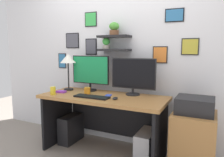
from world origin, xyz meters
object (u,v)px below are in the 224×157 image
computer_mouse (115,98)px  pen_cup (53,91)px  monitor_left (90,72)px  computer_tower_left (71,128)px  cell_phone (108,96)px  printer (195,105)px  desk (105,111)px  desk_lamp (68,60)px  coffee_mug (87,91)px  keyboard (92,97)px  computer_tower_right (146,147)px  monitor_right (133,75)px  drawer_cabinet (193,142)px  scissors_tray (61,92)px

computer_mouse → pen_cup: 0.85m
monitor_left → computer_tower_left: size_ratio=1.42×
cell_phone → printer: (1.01, 0.04, -0.01)m
desk → monitor_left: (-0.32, 0.16, 0.48)m
desk_lamp → coffee_mug: desk_lamp is taller
desk → computer_mouse: 0.37m
keyboard → coffee_mug: coffee_mug is taller
desk_lamp → keyboard: bearing=-26.5°
keyboard → computer_tower_right: bearing=12.6°
monitor_right → pen_cup: bearing=-155.0°
desk → printer: size_ratio=4.17×
desk → coffee_mug: (-0.23, -0.06, 0.26)m
coffee_mug → computer_tower_right: size_ratio=0.22×
coffee_mug → keyboard: bearing=-43.1°
desk_lamp → printer: bearing=-2.5°
monitor_left → monitor_right: monitor_left is taller
keyboard → drawer_cabinet: keyboard is taller
keyboard → pen_cup: pen_cup is taller
cell_phone → scissors_tray: scissors_tray is taller
keyboard → computer_tower_left: size_ratio=1.10×
computer_tower_right → scissors_tray: bearing=-177.0°
computer_tower_left → cell_phone: bearing=-7.5°
monitor_left → keyboard: 0.51m
desk → pen_cup: bearing=-156.1°
cell_phone → desk: bearing=132.9°
monitor_right → monitor_left: bearing=-180.0°
cell_phone → pen_cup: bearing=-173.0°
desk → scissors_tray: bearing=-168.4°
cell_phone → desk_lamp: bearing=159.2°
monitor_left → drawer_cabinet: bearing=-7.0°
desk → keyboard: bearing=-109.5°
desk_lamp → drawer_cabinet: 1.90m
computer_mouse → scissors_tray: size_ratio=0.75×
desk_lamp → drawer_cabinet: desk_lamp is taller
coffee_mug → computer_tower_right: 1.00m
computer_mouse → drawer_cabinet: bearing=11.2°
desk_lamp → printer: desk_lamp is taller
scissors_tray → printer: (1.68, 0.11, -0.02)m
cell_phone → pen_cup: (-0.68, -0.23, 0.05)m
desk_lamp → cell_phone: size_ratio=3.67×
monitor_left → pen_cup: bearing=-124.4°
drawer_cabinet → scissors_tray: bearing=-176.1°
computer_mouse → coffee_mug: coffee_mug is taller
monitor_left → printer: monitor_left is taller
keyboard → desk_lamp: (-0.55, 0.27, 0.41)m
desk_lamp → cell_phone: desk_lamp is taller
pen_cup → printer: size_ratio=0.26×
monitor_right → drawer_cabinet: (0.76, -0.17, -0.67)m
desk_lamp → computer_tower_left: size_ratio=1.28×
keyboard → cell_phone: size_ratio=3.14×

